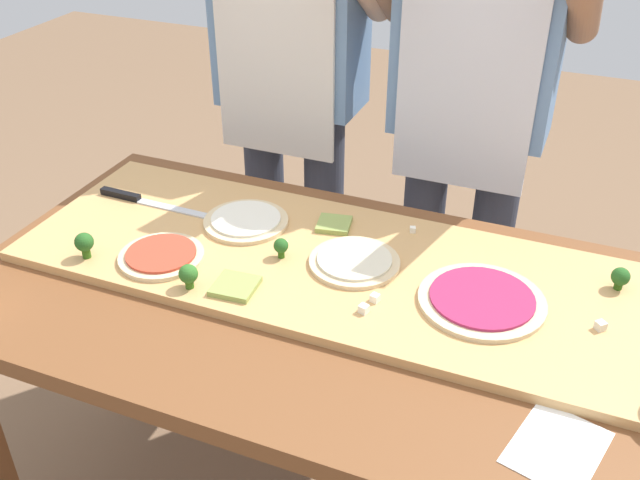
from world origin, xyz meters
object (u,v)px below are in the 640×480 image
broccoli_floret_center_left (281,246)px  cheese_crumble_e (413,230)px  broccoli_floret_front_right (84,243)px  broccoli_floret_front_left (620,277)px  cook_right (472,96)px  broccoli_floret_front_mid (188,275)px  pizza_whole_tomato_red (161,255)px  cheese_crumble_c (364,309)px  recipe_note (557,447)px  chefs_knife (139,199)px  pizza_slice_center (334,224)px  prep_table (333,336)px  cheese_crumble_a (284,244)px  pizza_whole_cheese_artichoke (354,261)px  pizza_slice_far_right (235,286)px  pizza_whole_beet_magenta (482,300)px  cheese_crumble_b (600,326)px  cheese_crumble_d (375,298)px  cook_left (290,71)px  pizza_whole_white_garlic (246,221)px

broccoli_floret_center_left → cheese_crumble_e: (0.23, 0.21, -0.02)m
broccoli_floret_front_right → broccoli_floret_front_left: bearing=16.3°
broccoli_floret_front_right → broccoli_floret_center_left: 0.42m
cook_right → broccoli_floret_front_mid: bearing=-116.6°
pizza_whole_tomato_red → broccoli_floret_center_left: broccoli_floret_center_left is taller
cheese_crumble_c → recipe_note: bearing=-25.4°
chefs_knife → pizza_slice_center: size_ratio=4.04×
broccoli_floret_center_left → pizza_whole_tomato_red: bearing=-156.8°
prep_table → broccoli_floret_front_left: bearing=21.7°
broccoli_floret_center_left → cheese_crumble_a: size_ratio=3.67×
pizza_whole_cheese_artichoke → pizza_slice_far_right: size_ratio=2.28×
pizza_whole_beet_magenta → broccoli_floret_center_left: bearing=-179.7°
cheese_crumble_b → cook_right: 0.74m
prep_table → pizza_slice_far_right: (-0.18, -0.08, 0.14)m
pizza_whole_tomato_red → broccoli_floret_front_mid: size_ratio=3.45×
prep_table → cheese_crumble_b: (0.51, 0.06, 0.14)m
cheese_crumble_c → cheese_crumble_d: same height
broccoli_floret_front_right → pizza_whole_tomato_red: bearing=20.7°
pizza_whole_beet_magenta → cook_left: (-0.68, 0.60, 0.18)m
chefs_knife → broccoli_floret_front_mid: size_ratio=5.67×
chefs_knife → recipe_note: (1.05, -0.39, -0.03)m
pizza_whole_cheese_artichoke → cheese_crumble_e: 0.19m
pizza_whole_beet_magenta → cheese_crumble_c: size_ratio=15.01×
prep_table → pizza_whole_cheese_artichoke: bearing=83.0°
cheese_crumble_d → cook_left: cook_left is taller
pizza_whole_beet_magenta → cheese_crumble_c: bearing=-150.3°
cheese_crumble_a → cheese_crumble_d: cheese_crumble_d is taller
prep_table → pizza_whole_white_garlic: size_ratio=7.85×
broccoli_floret_front_right → cook_right: 1.02m
cheese_crumble_a → prep_table: bearing=-32.6°
pizza_whole_tomato_red → cheese_crumble_e: (0.47, 0.31, -0.00)m
pizza_whole_cheese_artichoke → broccoli_floret_front_left: bearing=12.8°
broccoli_floret_center_left → broccoli_floret_front_mid: size_ratio=0.86×
pizza_whole_tomato_red → cheese_crumble_a: pizza_whole_tomato_red is taller
prep_table → cheese_crumble_e: bearing=71.3°
chefs_knife → cook_left: size_ratio=0.18×
cheese_crumble_c → pizza_whole_cheese_artichoke: bearing=116.0°
pizza_slice_center → broccoli_floret_front_mid: 0.38m
pizza_whole_beet_magenta → broccoli_floret_front_mid: bearing=-162.8°
pizza_slice_far_right → cheese_crumble_e: cheese_crumble_e is taller
chefs_knife → pizza_whole_cheese_artichoke: 0.59m
pizza_whole_tomato_red → cheese_crumble_a: bearing=32.4°
pizza_whole_white_garlic → prep_table: bearing=-29.2°
cheese_crumble_c → cook_left: 0.88m
broccoli_floret_front_mid → cheese_crumble_b: 0.80m
cheese_crumble_a → recipe_note: 0.72m
broccoli_floret_front_right → cook_right: size_ratio=0.04×
pizza_slice_far_right → broccoli_floret_front_mid: size_ratio=1.60×
recipe_note → pizza_whole_tomato_red: bearing=167.0°
pizza_slice_far_right → cheese_crumble_a: 0.18m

